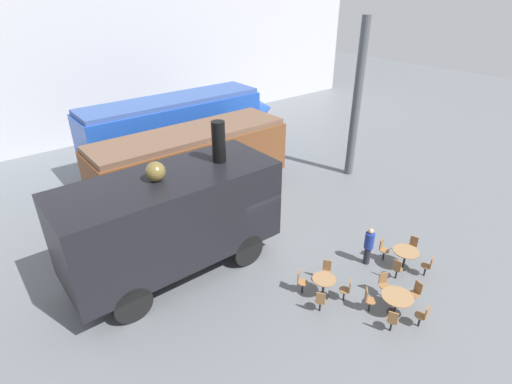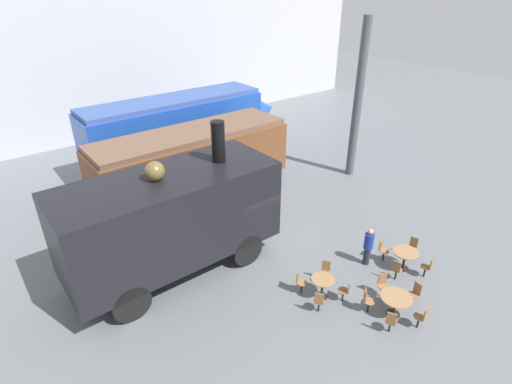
% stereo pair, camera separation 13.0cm
% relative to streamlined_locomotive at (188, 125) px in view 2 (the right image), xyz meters
% --- Properties ---
extents(ground_plane, '(80.00, 80.00, 0.00)m').
position_rel_streamlined_locomotive_xyz_m(ground_plane, '(-1.89, -8.61, -2.25)').
color(ground_plane, slate).
extents(backdrop_wall, '(44.00, 0.15, 9.00)m').
position_rel_streamlined_locomotive_xyz_m(backdrop_wall, '(-1.89, 7.07, 2.25)').
color(backdrop_wall, silver).
rests_on(backdrop_wall, ground_plane).
extents(streamlined_locomotive, '(11.90, 2.57, 3.90)m').
position_rel_streamlined_locomotive_xyz_m(streamlined_locomotive, '(0.00, 0.00, 0.00)').
color(streamlined_locomotive, blue).
rests_on(streamlined_locomotive, ground_plane).
extents(passenger_coach_wooden, '(9.14, 2.76, 3.44)m').
position_rel_streamlined_locomotive_xyz_m(passenger_coach_wooden, '(-2.02, -3.98, -0.14)').
color(passenger_coach_wooden, brown).
rests_on(passenger_coach_wooden, ground_plane).
extents(steam_locomotive, '(7.41, 2.90, 5.22)m').
position_rel_streamlined_locomotive_xyz_m(steam_locomotive, '(-5.27, -8.19, 0.04)').
color(steam_locomotive, black).
rests_on(steam_locomotive, ground_plane).
extents(cafe_table_near, '(0.98, 0.98, 0.71)m').
position_rel_streamlined_locomotive_xyz_m(cafe_table_near, '(-0.94, -14.43, -1.67)').
color(cafe_table_near, black).
rests_on(cafe_table_near, ground_plane).
extents(cafe_table_mid, '(0.93, 0.93, 0.75)m').
position_rel_streamlined_locomotive_xyz_m(cafe_table_mid, '(1.29, -13.29, -1.65)').
color(cafe_table_mid, black).
rests_on(cafe_table_mid, ground_plane).
extents(cafe_table_far, '(0.78, 0.78, 0.75)m').
position_rel_streamlined_locomotive_xyz_m(cafe_table_far, '(-2.16, -12.48, -1.69)').
color(cafe_table_far, black).
rests_on(cafe_table_far, ground_plane).
extents(cafe_chair_0, '(0.37, 0.36, 0.87)m').
position_rel_streamlined_locomotive_xyz_m(cafe_chair_0, '(-0.09, -14.58, -1.75)').
color(cafe_chair_0, black).
rests_on(cafe_chair_0, ground_plane).
extents(cafe_chair_1, '(0.39, 0.40, 0.87)m').
position_rel_streamlined_locomotive_xyz_m(cafe_chair_1, '(-0.54, -13.67, -1.75)').
color(cafe_chair_1, black).
rests_on(cafe_chair_1, ground_plane).
extents(cafe_chair_2, '(0.40, 0.40, 0.87)m').
position_rel_streamlined_locomotive_xyz_m(cafe_chair_2, '(-1.55, -13.82, -1.75)').
color(cafe_chair_2, black).
rests_on(cafe_chair_2, ground_plane).
extents(cafe_chair_3, '(0.40, 0.39, 0.87)m').
position_rel_streamlined_locomotive_xyz_m(cafe_chair_3, '(-1.72, -14.82, -1.75)').
color(cafe_chair_3, black).
rests_on(cafe_chair_3, ground_plane).
extents(cafe_chair_4, '(0.36, 0.37, 0.87)m').
position_rel_streamlined_locomotive_xyz_m(cafe_chair_4, '(-0.82, -15.29, -1.75)').
color(cafe_chair_4, black).
rests_on(cafe_chair_4, ground_plane).
extents(cafe_chair_5, '(0.36, 0.38, 0.87)m').
position_rel_streamlined_locomotive_xyz_m(cafe_chair_5, '(1.08, -12.48, -1.75)').
color(cafe_chair_5, black).
rests_on(cafe_chair_5, ground_plane).
extents(cafe_chair_6, '(0.38, 0.36, 0.87)m').
position_rel_streamlined_locomotive_xyz_m(cafe_chair_6, '(0.48, -13.49, -1.75)').
color(cafe_chair_6, black).
rests_on(cafe_chair_6, ground_plane).
extents(cafe_chair_7, '(0.36, 0.38, 0.87)m').
position_rel_streamlined_locomotive_xyz_m(cafe_chair_7, '(1.49, -14.09, -1.75)').
color(cafe_chair_7, black).
rests_on(cafe_chair_7, ground_plane).
extents(cafe_chair_8, '(0.38, 0.36, 0.87)m').
position_rel_streamlined_locomotive_xyz_m(cafe_chair_8, '(2.10, -13.08, -1.75)').
color(cafe_chair_8, black).
rests_on(cafe_chair_8, ground_plane).
extents(cafe_chair_9, '(0.40, 0.40, 0.87)m').
position_rel_streamlined_locomotive_xyz_m(cafe_chair_9, '(-1.54, -12.03, -1.75)').
color(cafe_chair_9, black).
rests_on(cafe_chair_9, ground_plane).
extents(cafe_chair_10, '(0.40, 0.40, 0.87)m').
position_rel_streamlined_locomotive_xyz_m(cafe_chair_10, '(-2.60, -11.86, -1.75)').
color(cafe_chair_10, black).
rests_on(cafe_chair_10, ground_plane).
extents(cafe_chair_11, '(0.40, 0.40, 0.87)m').
position_rel_streamlined_locomotive_xyz_m(cafe_chair_11, '(-2.78, -12.92, -1.75)').
color(cafe_chair_11, black).
rests_on(cafe_chair_11, ground_plane).
extents(cafe_chair_12, '(0.40, 0.40, 0.87)m').
position_rel_streamlined_locomotive_xyz_m(cafe_chair_12, '(-1.72, -13.10, -1.75)').
color(cafe_chair_12, black).
rests_on(cafe_chair_12, ground_plane).
extents(visitor_person, '(0.34, 0.34, 1.52)m').
position_rel_streamlined_locomotive_xyz_m(visitor_person, '(0.44, -12.26, -1.44)').
color(visitor_person, '#262633').
rests_on(visitor_person, ground_plane).
extents(support_pillar, '(0.44, 0.44, 8.00)m').
position_rel_streamlined_locomotive_xyz_m(support_pillar, '(6.11, -6.68, 1.75)').
color(support_pillar, '#4C5156').
rests_on(support_pillar, ground_plane).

